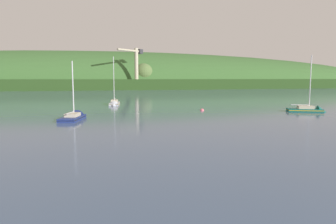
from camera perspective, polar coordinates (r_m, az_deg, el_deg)
name	(u,v)px	position (r m, az deg, el deg)	size (l,w,h in m)	color
far_shoreline_hill	(108,87)	(206.70, -11.31, 4.63)	(590.58, 95.82, 48.39)	#27431B
dockside_crane	(136,69)	(169.58, -6.10, 8.17)	(15.07, 13.62, 22.84)	#4C4C51
sailboat_near_mooring	(310,111)	(62.70, 25.23, 0.17)	(7.36, 4.82, 11.74)	#0F564C
sailboat_far_left	(114,104)	(72.38, -10.14, 1.47)	(2.90, 7.62, 12.34)	#ADB2BC
sailboat_outer_reach	(74,118)	(48.78, -17.30, -1.08)	(3.88, 7.47, 10.04)	navy
mooring_buoy_foreground	(202,111)	(59.37, 6.47, 0.27)	(0.77, 0.77, 0.85)	#E06675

